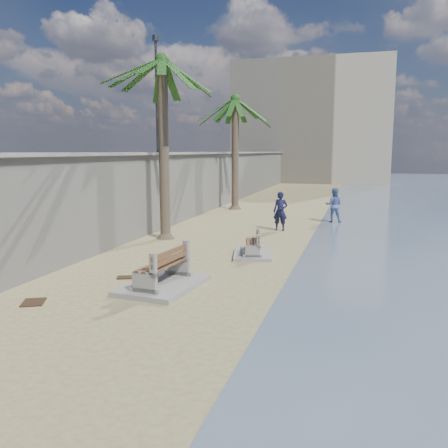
{
  "coord_description": "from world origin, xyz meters",
  "views": [
    {
      "loc": [
        3.91,
        -8.29,
        3.64
      ],
      "look_at": [
        -0.5,
        7.0,
        1.2
      ],
      "focal_mm": 38.0,
      "sensor_mm": 36.0,
      "label": 1
    }
  ],
  "objects_px": {
    "person_a": "(280,208)",
    "person_b": "(334,203)",
    "bench_far": "(253,246)",
    "bench_near": "(163,271)",
    "palm_mid": "(162,63)",
    "palm_back": "(235,101)"
  },
  "relations": [
    {
      "from": "person_a",
      "to": "person_b",
      "type": "height_order",
      "value": "person_a"
    },
    {
      "from": "bench_near",
      "to": "person_b",
      "type": "distance_m",
      "value": 14.1
    },
    {
      "from": "bench_far",
      "to": "person_b",
      "type": "xyz_separation_m",
      "value": [
        2.28,
        9.01,
        0.64
      ]
    },
    {
      "from": "bench_near",
      "to": "person_b",
      "type": "xyz_separation_m",
      "value": [
        3.72,
        13.59,
        0.53
      ]
    },
    {
      "from": "bench_far",
      "to": "person_a",
      "type": "distance_m",
      "value": 5.63
    },
    {
      "from": "bench_near",
      "to": "person_a",
      "type": "bearing_deg",
      "value": 81.64
    },
    {
      "from": "bench_near",
      "to": "person_b",
      "type": "relative_size",
      "value": 1.36
    },
    {
      "from": "palm_mid",
      "to": "person_a",
      "type": "bearing_deg",
      "value": 38.05
    },
    {
      "from": "person_b",
      "to": "person_a",
      "type": "bearing_deg",
      "value": 54.96
    },
    {
      "from": "bench_far",
      "to": "person_a",
      "type": "height_order",
      "value": "person_a"
    },
    {
      "from": "bench_near",
      "to": "palm_mid",
      "type": "xyz_separation_m",
      "value": [
        -2.82,
        6.8,
        6.68
      ]
    },
    {
      "from": "palm_back",
      "to": "person_a",
      "type": "xyz_separation_m",
      "value": [
        4.13,
        -7.44,
        -5.7
      ]
    },
    {
      "from": "palm_mid",
      "to": "person_a",
      "type": "distance_m",
      "value": 8.2
    },
    {
      "from": "person_b",
      "to": "bench_far",
      "type": "bearing_deg",
      "value": 73.79
    },
    {
      "from": "bench_near",
      "to": "bench_far",
      "type": "height_order",
      "value": "bench_near"
    },
    {
      "from": "bench_far",
      "to": "palm_mid",
      "type": "xyz_separation_m",
      "value": [
        -4.26,
        2.21,
        6.79
      ]
    },
    {
      "from": "palm_mid",
      "to": "palm_back",
      "type": "xyz_separation_m",
      "value": [
        0.18,
        10.82,
        -0.4
      ]
    },
    {
      "from": "palm_back",
      "to": "palm_mid",
      "type": "bearing_deg",
      "value": -90.98
    },
    {
      "from": "person_b",
      "to": "palm_back",
      "type": "bearing_deg",
      "value": -34.35
    },
    {
      "from": "person_a",
      "to": "bench_far",
      "type": "bearing_deg",
      "value": -88.64
    },
    {
      "from": "person_b",
      "to": "palm_mid",
      "type": "bearing_deg",
      "value": 44.1
    },
    {
      "from": "bench_near",
      "to": "bench_far",
      "type": "distance_m",
      "value": 4.81
    }
  ]
}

